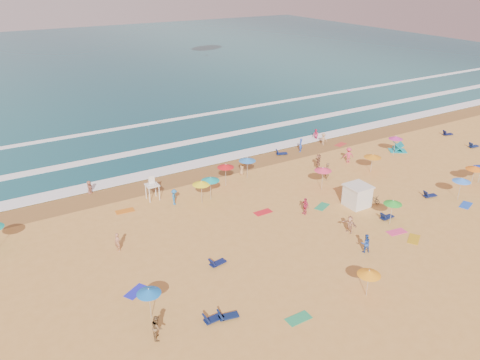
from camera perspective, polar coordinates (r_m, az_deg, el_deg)
ground at (r=43.89m, az=6.93°, el=-3.88°), size 220.00×220.00×0.00m
ocean at (r=118.56m, az=-18.97°, el=13.32°), size 220.00×140.00×0.18m
wet_sand at (r=53.26m, az=-1.17°, el=1.66°), size 220.00×220.00×0.00m
surf_foam at (r=60.53m, az=-5.30°, el=4.55°), size 200.00×18.70×0.05m
cabana at (r=45.60m, az=14.09°, el=-1.92°), size 2.00×2.00×2.00m
cabana_roof at (r=45.15m, az=14.22°, el=-0.72°), size 2.20×2.20×0.12m
bicycle at (r=46.94m, az=15.94°, el=-2.17°), size 0.67×1.57×0.80m
lifeguard_stand at (r=46.17m, az=-10.64°, el=-1.17°), size 1.20×1.20×2.10m
beach_umbrellas at (r=44.09m, az=9.46°, el=-0.81°), size 61.61×24.74×0.80m
loungers at (r=46.77m, az=14.02°, el=-2.36°), size 45.35×22.68×0.34m
towels at (r=41.05m, az=8.11°, el=-6.11°), size 34.35×26.46×0.03m
popup_tents at (r=59.11m, az=24.25°, el=2.40°), size 6.69×14.23×1.20m
beachgoers at (r=46.77m, az=5.10°, el=-0.80°), size 42.60×24.24×2.14m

